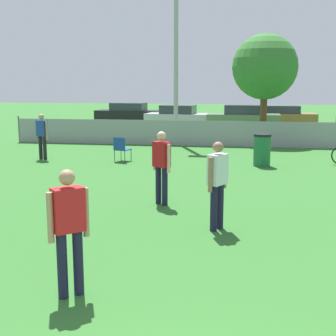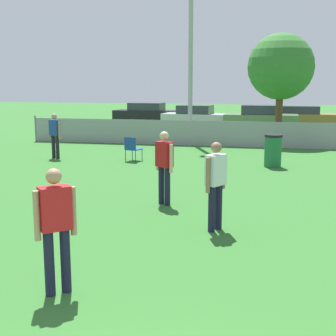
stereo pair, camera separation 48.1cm
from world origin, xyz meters
name	(u,v)px [view 2 (the right image)]	position (x,y,z in m)	size (l,w,h in m)	color
fence_backline	(249,134)	(0.00, 18.00, 0.55)	(19.98, 0.07, 1.21)	gray
light_pole	(191,30)	(-2.72, 18.90, 5.03)	(0.90, 0.36, 8.54)	#9E9EA3
tree_near_pole	(281,67)	(1.24, 19.87, 3.42)	(2.97, 2.97, 4.93)	brown
player_thrower_red	(56,223)	(-1.77, 3.08, 0.95)	(0.44, 0.42, 1.66)	#191933
player_receiver_white	(216,180)	(-0.09, 6.16, 0.95)	(0.39, 0.48, 1.66)	#191933
player_defender_red	(164,163)	(-1.43, 7.81, 0.95)	(0.45, 0.41, 1.66)	#191933
spectator_in_blue	(55,133)	(-6.75, 13.41, 0.93)	(0.50, 0.33, 1.63)	black
folding_chair_sideline	(132,147)	(-3.84, 13.43, 0.48)	(0.59, 0.59, 0.85)	#333338
trash_bin	(273,151)	(0.98, 13.28, 0.54)	(0.58, 0.58, 1.06)	#1E6638
parked_car_dark	(147,113)	(-7.53, 29.29, 0.67)	(4.55, 1.97, 1.38)	black
parked_car_silver	(195,117)	(-3.66, 26.37, 0.66)	(4.06, 2.13, 1.38)	black
parked_car_olive	(261,118)	(0.33, 25.59, 0.71)	(4.22, 1.79, 1.46)	black
parked_car_tan	(299,117)	(2.65, 28.32, 0.64)	(4.41, 1.84, 1.31)	black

